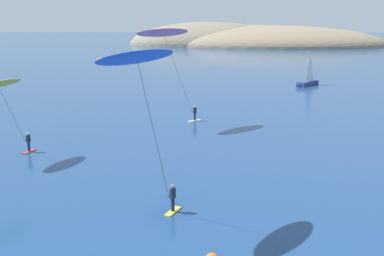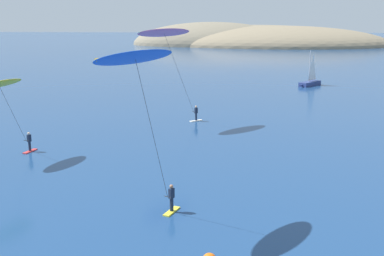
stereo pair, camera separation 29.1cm
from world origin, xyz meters
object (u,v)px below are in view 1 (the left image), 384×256
kitesurfer_blue (140,70)px  kitesurfer_yellow (1,90)px  sailboat_near (307,82)px  kitesurfer_pink (165,38)px

kitesurfer_blue → kitesurfer_yellow: size_ratio=1.48×
sailboat_near → kitesurfer_pink: 37.11m
kitesurfer_blue → sailboat_near: bearing=71.4°
kitesurfer_blue → kitesurfer_pink: (-1.37, 24.22, 0.42)m
kitesurfer_blue → kitesurfer_yellow: (-12.83, 11.67, -2.98)m
kitesurfer_yellow → sailboat_near: bearing=54.0°
sailboat_near → kitesurfer_yellow: (-31.18, -42.84, 5.00)m
sailboat_near → kitesurfer_yellow: size_ratio=0.87×
sailboat_near → kitesurfer_yellow: kitesurfer_yellow is taller
kitesurfer_blue → kitesurfer_yellow: bearing=137.7°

